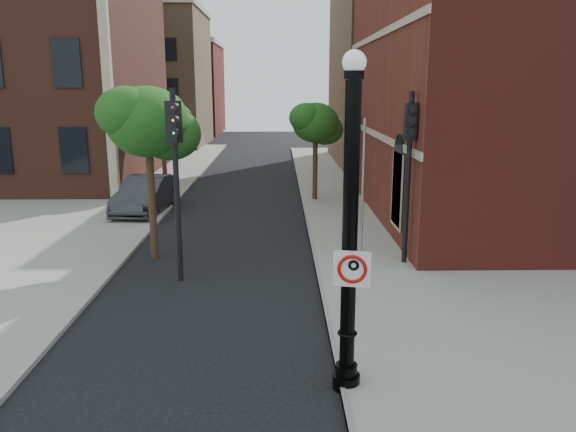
{
  "coord_description": "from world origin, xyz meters",
  "views": [
    {
      "loc": [
        0.9,
        -9.79,
        5.47
      ],
      "look_at": [
        1.1,
        2.0,
        2.74
      ],
      "focal_mm": 35.0,
      "sensor_mm": 36.0,
      "label": 1
    }
  ],
  "objects_px": {
    "parked_car": "(146,195)",
    "traffic_signal_left": "(175,154)",
    "lamppost": "(350,243)",
    "traffic_signal_right": "(409,151)",
    "no_parking_sign": "(352,269)"
  },
  "relations": [
    {
      "from": "traffic_signal_left",
      "to": "traffic_signal_right",
      "type": "xyz_separation_m",
      "value": [
        6.74,
        1.24,
        -0.07
      ]
    },
    {
      "from": "parked_car",
      "to": "traffic_signal_right",
      "type": "relative_size",
      "value": 0.92
    },
    {
      "from": "lamppost",
      "to": "traffic_signal_right",
      "type": "height_order",
      "value": "lamppost"
    },
    {
      "from": "lamppost",
      "to": "traffic_signal_left",
      "type": "distance_m",
      "value": 7.3
    },
    {
      "from": "lamppost",
      "to": "traffic_signal_left",
      "type": "bearing_deg",
      "value": 124.21
    },
    {
      "from": "parked_car",
      "to": "traffic_signal_left",
      "type": "xyz_separation_m",
      "value": [
        3.02,
        -8.94,
        2.85
      ]
    },
    {
      "from": "traffic_signal_left",
      "to": "no_parking_sign",
      "type": "bearing_deg",
      "value": -35.6
    },
    {
      "from": "parked_car",
      "to": "traffic_signal_left",
      "type": "bearing_deg",
      "value": -66.27
    },
    {
      "from": "no_parking_sign",
      "to": "traffic_signal_left",
      "type": "relative_size",
      "value": 0.12
    },
    {
      "from": "lamppost",
      "to": "traffic_signal_right",
      "type": "relative_size",
      "value": 1.14
    },
    {
      "from": "parked_car",
      "to": "traffic_signal_right",
      "type": "distance_m",
      "value": 12.73
    },
    {
      "from": "no_parking_sign",
      "to": "traffic_signal_left",
      "type": "distance_m",
      "value": 7.51
    },
    {
      "from": "parked_car",
      "to": "traffic_signal_left",
      "type": "relative_size",
      "value": 0.9
    },
    {
      "from": "no_parking_sign",
      "to": "traffic_signal_right",
      "type": "relative_size",
      "value": 0.12
    },
    {
      "from": "no_parking_sign",
      "to": "traffic_signal_right",
      "type": "height_order",
      "value": "traffic_signal_right"
    }
  ]
}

